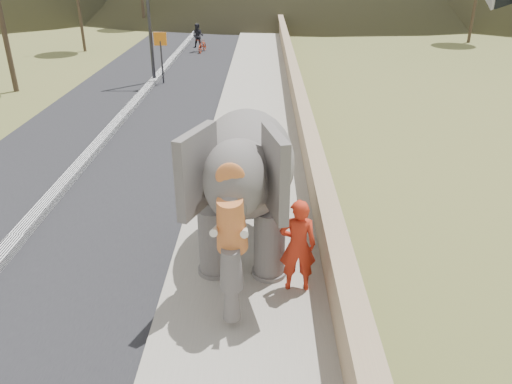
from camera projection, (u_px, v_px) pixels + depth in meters
ground at (247, 255)px, 10.42m from camera, size 160.00×160.00×0.00m
road at (127, 114)px, 19.50m from camera, size 7.00×120.00×0.03m
median at (127, 112)px, 19.46m from camera, size 0.35×120.00×0.22m
walkway at (255, 113)px, 19.40m from camera, size 3.00×120.00×0.15m
parapet at (298, 101)px, 19.17m from camera, size 0.30×120.00×1.10m
signboard at (161, 49)px, 23.35m from camera, size 0.60×0.08×2.40m
distant_car at (497, 19)px, 41.48m from camera, size 4.46×2.44×1.44m
elephant_and_man at (247, 182)px, 9.77m from camera, size 2.45×4.29×3.02m
motorcyclist at (200, 41)px, 31.41m from camera, size 1.04×1.64×1.75m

